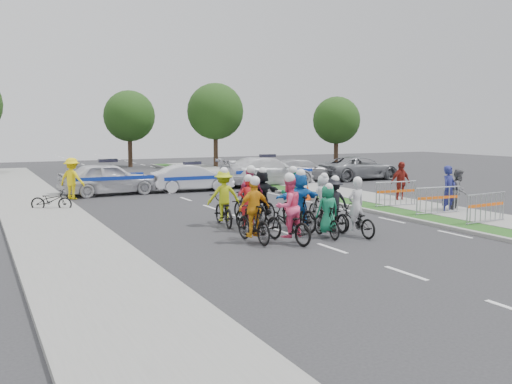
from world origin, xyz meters
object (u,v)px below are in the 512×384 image
rider_1 (327,216)px  rider_5 (299,205)px  police_car_1 (192,178)px  cone_1 (297,183)px  tree_2 (336,120)px  rider_0 (355,216)px  rider_3 (254,217)px  rider_9 (250,201)px  rider_8 (292,202)px  police_car_2 (268,171)px  barrier_2 (396,195)px  civilian_suv (360,168)px  civilian_sedan (303,170)px  marshal_hiviz (72,179)px  rider_11 (262,198)px  police_car_0 (108,178)px  rider_2 (288,217)px  spectator_1 (459,191)px  spectator_0 (449,190)px  tree_4 (129,116)px  spectator_2 (401,182)px  parked_bike (51,200)px  rider_6 (247,213)px  barrier_0 (486,209)px  tree_1 (215,112)px  rider_4 (333,209)px  rider_10 (223,203)px  rider_7 (323,203)px  cone_0 (308,192)px  barrier_1 (438,202)px

rider_1 → rider_5: 1.36m
police_car_1 → cone_1: police_car_1 is taller
rider_5 → tree_2: (17.43, 23.29, 2.99)m
rider_0 → rider_3: size_ratio=0.94×
rider_9 → police_car_1: size_ratio=0.49×
rider_8 → police_car_2: rider_8 is taller
tree_2 → barrier_2: bearing=-118.6°
rider_3 → civilian_suv: 20.80m
rider_9 → civilian_sedan: rider_9 is taller
civilian_sedan → marshal_hiviz: marshal_hiviz is taller
rider_11 → police_car_0: (-3.24, 10.21, 0.00)m
police_car_1 → rider_1: bearing=-179.1°
civilian_sedan → rider_2: bearing=156.8°
rider_9 → spectator_1: (8.43, -1.33, 0.08)m
police_car_0 → police_car_2: police_car_2 is taller
spectator_0 → tree_4: (-4.51, 30.81, 3.25)m
rider_1 → cone_1: size_ratio=2.39×
spectator_0 → marshal_hiviz: (-12.20, 11.13, 0.03)m
rider_3 → marshal_hiviz: (-3.10, 12.64, 0.21)m
spectator_0 → cone_1: 10.25m
police_car_1 → spectator_0: size_ratio=2.24×
spectator_2 → barrier_2: bearing=-139.4°
rider_1 → civilian_sedan: 17.96m
marshal_hiviz → parked_bike: marshal_hiviz is taller
spectator_2 → cone_1: size_ratio=2.60×
spectator_0 → barrier_2: (-0.81, 2.08, -0.37)m
rider_9 → marshal_hiviz: bearing=-75.1°
rider_6 → spectator_0: spectator_0 is taller
barrier_0 → civilian_suv: bearing=67.5°
tree_1 → marshal_hiviz: bearing=-131.1°
tree_1 → civilian_suv: bearing=-73.0°
rider_6 → rider_4: bearing=159.6°
rider_10 → parked_bike: 7.84m
rider_0 → police_car_2: rider_0 is taller
rider_4 → police_car_1: 12.75m
rider_7 → marshal_hiviz: 12.58m
civilian_suv → cone_1: (-6.33, -2.93, -0.39)m
cone_0 → tree_1: size_ratio=0.10×
rider_11 → barrier_2: rider_11 is taller
rider_0 → cone_0: bearing=-115.7°
marshal_hiviz → rider_7: bearing=167.6°
rider_0 → tree_2: size_ratio=0.32×
police_car_2 → police_car_0: bearing=91.6°
police_car_0 → civilian_sedan: (12.23, 1.78, -0.12)m
rider_2 → rider_5: 1.97m
cone_0 → rider_3: bearing=-130.7°
spectator_1 → tree_2: bearing=41.7°
police_car_0 → barrier_1: (9.52, -12.40, -0.25)m
rider_4 → rider_10: (-2.86, 2.36, 0.07)m
rider_11 → police_car_0: size_ratio=0.41×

